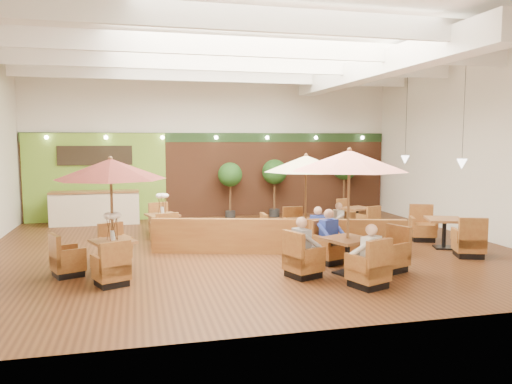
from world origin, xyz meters
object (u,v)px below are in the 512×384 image
object	(u,v)px
table_1	(349,189)
service_counter	(95,208)
topiary_0	(230,177)
topiary_2	(344,169)
diner_2	(304,242)
table_5	(357,217)
table_4	(444,234)
diner_4	(337,218)
table_2	(306,183)
diner_1	(330,231)
booth_divider	(278,236)
diner_0	(369,250)
table_0	(108,190)
table_3	(163,223)
topiary_1	(275,174)
diner_3	(317,225)

from	to	relation	value
table_1	service_counter	bearing A→B (deg)	105.22
topiary_0	topiary_2	distance (m)	4.62
diner_2	table_5	bearing A→B (deg)	128.68
table_4	diner_4	size ratio (longest dim) A/B	4.08
table_2	diner_2	world-z (taller)	table_2
table_1	diner_1	distance (m)	1.51
diner_4	topiary_2	bearing A→B (deg)	-22.64
booth_divider	table_5	xyz separation A→B (m)	(3.75, 3.25, -0.13)
booth_divider	table_1	xyz separation A→B (m)	(0.94, -2.26, 1.43)
diner_2	diner_0	bearing A→B (deg)	28.45
booth_divider	table_2	distance (m)	1.85
table_0	table_1	world-z (taller)	table_1
topiary_2	topiary_0	bearing A→B (deg)	180.00
table_4	diner_1	bearing A→B (deg)	-147.34
booth_divider	diner_2	distance (m)	2.29
topiary_2	table_2	bearing A→B (deg)	-123.23
table_2	diner_1	bearing A→B (deg)	-90.73
table_1	table_2	size ratio (longest dim) A/B	1.12
table_0	table_3	world-z (taller)	table_0
diner_4	topiary_1	bearing A→B (deg)	6.88
service_counter	table_4	world-z (taller)	service_counter
booth_divider	topiary_0	size ratio (longest dim) A/B	3.13
topiary_1	table_0	bearing A→B (deg)	-129.16
diner_0	diner_3	size ratio (longest dim) A/B	1.08
service_counter	table_2	size ratio (longest dim) A/B	1.16
table_0	diner_0	size ratio (longest dim) A/B	3.25
topiary_2	topiary_1	bearing A→B (deg)	180.00
service_counter	table_3	world-z (taller)	table_3
table_2	topiary_0	bearing A→B (deg)	104.13
service_counter	topiary_2	distance (m)	9.55
table_4	table_5	world-z (taller)	table_4
topiary_1	table_4	bearing A→B (deg)	-65.18
diner_0	diner_1	bearing A→B (deg)	59.80
topiary_1	diner_0	world-z (taller)	topiary_1
table_4	diner_3	xyz separation A→B (m)	(-3.58, 0.29, 0.35)
table_4	topiary_2	distance (m)	6.66
topiary_1	diner_4	bearing A→B (deg)	-85.91
table_5	topiary_0	world-z (taller)	topiary_0
topiary_0	table_5	bearing A→B (deg)	-36.04
service_counter	topiary_0	world-z (taller)	topiary_0
booth_divider	table_4	size ratio (longest dim) A/B	2.22
service_counter	diner_4	world-z (taller)	diner_4
diner_2	topiary_0	bearing A→B (deg)	163.79
table_2	service_counter	bearing A→B (deg)	141.58
table_3	topiary_2	distance (m)	8.20
service_counter	diner_2	world-z (taller)	diner_2
table_1	topiary_2	xyz separation A→B (m)	(3.54, 8.34, -0.08)
booth_divider	table_3	xyz separation A→B (m)	(-2.83, 2.61, 0.04)
diner_0	table_4	bearing A→B (deg)	7.78
service_counter	topiary_0	bearing A→B (deg)	2.36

